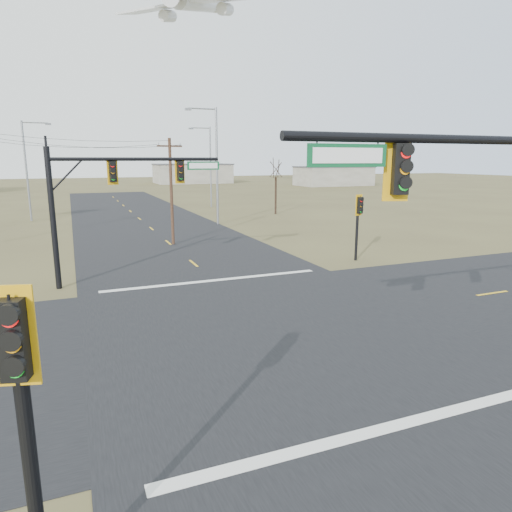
% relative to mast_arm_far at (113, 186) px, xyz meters
% --- Properties ---
extents(ground, '(320.00, 320.00, 0.00)m').
position_rel_mast_arm_far_xyz_m(ground, '(4.86, -9.09, -5.13)').
color(ground, brown).
rests_on(ground, ground).
extents(road_ew, '(160.00, 14.00, 0.02)m').
position_rel_mast_arm_far_xyz_m(road_ew, '(4.86, -9.09, -5.12)').
color(road_ew, black).
rests_on(road_ew, ground).
extents(road_ns, '(14.00, 160.00, 0.02)m').
position_rel_mast_arm_far_xyz_m(road_ns, '(4.86, -9.09, -5.12)').
color(road_ns, black).
rests_on(road_ns, ground).
extents(stop_bar_near, '(12.00, 0.40, 0.01)m').
position_rel_mast_arm_far_xyz_m(stop_bar_near, '(4.86, -16.59, -5.10)').
color(stop_bar_near, silver).
rests_on(stop_bar_near, road_ns).
extents(stop_bar_far, '(12.00, 0.40, 0.01)m').
position_rel_mast_arm_far_xyz_m(stop_bar_far, '(4.86, -1.59, -5.10)').
color(stop_bar_far, silver).
rests_on(stop_bar_far, road_ns).
extents(mast_arm_far, '(8.84, 0.51, 7.10)m').
position_rel_mast_arm_far_xyz_m(mast_arm_far, '(0.00, 0.00, 0.00)').
color(mast_arm_far, black).
rests_on(mast_arm_far, ground).
extents(pedestal_signal_ne, '(0.63, 0.55, 4.33)m').
position_rel_mast_arm_far_xyz_m(pedestal_signal_ne, '(14.98, -0.23, -1.96)').
color(pedestal_signal_ne, black).
rests_on(pedestal_signal_ne, ground).
extents(pedestal_signal_sw, '(0.65, 0.57, 4.99)m').
position_rel_mast_arm_far_xyz_m(pedestal_signal_sw, '(-2.87, -18.53, -1.58)').
color(pedestal_signal_sw, black).
rests_on(pedestal_signal_sw, ground).
extents(utility_pole_near, '(1.96, 0.46, 8.06)m').
position_rel_mast_arm_far_xyz_m(utility_pole_near, '(5.08, 10.07, -0.89)').
color(utility_pole_near, '#4C2F20').
rests_on(utility_pole_near, ground).
extents(streetlight_a, '(3.19, 0.34, 11.44)m').
position_rel_mast_arm_far_xyz_m(streetlight_a, '(11.41, 19.47, 1.30)').
color(streetlight_a, gray).
rests_on(streetlight_a, ground).
extents(streetlight_b, '(3.01, 0.35, 10.78)m').
position_rel_mast_arm_far_xyz_m(streetlight_b, '(15.79, 36.44, 0.93)').
color(streetlight_b, gray).
rests_on(streetlight_b, ground).
extents(streetlight_c, '(2.91, 0.33, 10.42)m').
position_rel_mast_arm_far_xyz_m(streetlight_c, '(-5.91, 29.56, 0.72)').
color(streetlight_c, gray).
rests_on(streetlight_c, ground).
extents(bare_tree_c, '(3.90, 3.90, 7.05)m').
position_rel_mast_arm_far_xyz_m(bare_tree_c, '(20.84, 25.46, 0.40)').
color(bare_tree_c, black).
rests_on(bare_tree_c, ground).
extents(warehouse_mid, '(20.00, 12.00, 5.00)m').
position_rel_mast_arm_far_xyz_m(warehouse_mid, '(29.86, 100.91, -2.63)').
color(warehouse_mid, '#ACA798').
rests_on(warehouse_mid, ground).
extents(warehouse_right, '(18.00, 10.00, 4.50)m').
position_rel_mast_arm_far_xyz_m(warehouse_right, '(59.86, 75.91, -2.88)').
color(warehouse_right, '#ACA798').
rests_on(warehouse_right, ground).
extents(jet_airliner, '(31.06, 31.17, 14.29)m').
position_rel_mast_arm_far_xyz_m(jet_airliner, '(21.87, 63.72, 29.73)').
color(jet_airliner, silver).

